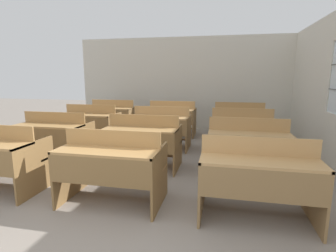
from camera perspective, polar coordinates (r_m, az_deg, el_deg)
wall_back at (r=8.04m, az=2.98°, el=9.19°), size 6.40×0.06×2.73m
bench_front_center at (r=3.34m, az=-12.23°, el=-8.38°), size 1.23×0.76×0.93m
bench_front_right at (r=3.07m, az=18.91°, el=-10.44°), size 1.23×0.76×0.93m
bench_second_left at (r=5.29m, az=-23.55°, el=-1.95°), size 1.23×0.76×0.93m
bench_second_center at (r=4.53m, az=-5.48°, el=-3.09°), size 1.23×0.76×0.93m
bench_second_right at (r=4.36m, az=16.97°, el=-4.07°), size 1.23×0.76×0.93m
bench_third_left at (r=6.41m, az=-16.56°, el=0.57°), size 1.23×0.76×0.93m
bench_third_center at (r=5.76m, az=-1.54°, el=-0.09°), size 1.23×0.76×0.93m
bench_third_right at (r=5.63m, az=15.77°, el=-0.74°), size 1.23×0.76×0.93m
bench_back_left at (r=7.58m, az=-12.04°, el=2.28°), size 1.23×0.76×0.93m
bench_back_center at (r=7.05m, az=0.83°, el=1.89°), size 1.23×0.76×0.93m
bench_back_right at (r=6.93m, az=15.23°, el=1.37°), size 1.23×0.76×0.93m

